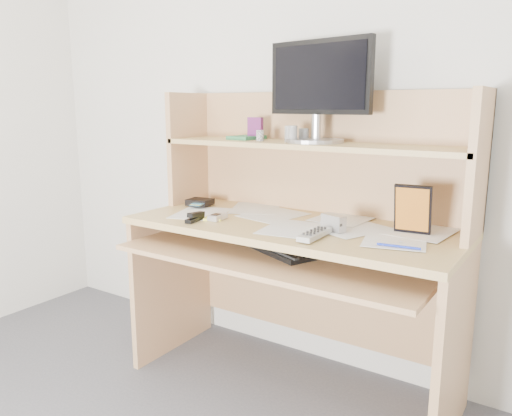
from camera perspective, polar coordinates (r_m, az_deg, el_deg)
The scene contains 19 objects.
back_wall at distance 2.33m, azimuth 8.20°, elevation 11.82°, with size 3.60×0.04×2.50m, color beige.
desk at distance 2.19m, azimuth 5.09°, elevation -2.80°, with size 1.40×0.70×1.30m.
paper_clutter at distance 2.10m, azimuth 4.07°, elevation -1.71°, with size 1.32×0.54×0.01m, color white.
keyboard at distance 2.08m, azimuth 2.21°, elevation -4.35°, with size 0.45×0.31×0.03m.
tv_remote at distance 1.88m, azimuth 6.70°, elevation -3.01°, with size 0.05×0.19×0.02m, color #A4A49F.
flip_phone at distance 2.17m, azimuth -4.42°, elevation -0.91°, with size 0.05×0.09×0.02m, color silver.
stapler at distance 2.15m, azimuth -7.01°, elevation -0.93°, with size 0.03×0.11×0.04m, color black.
wallet at distance 2.48m, azimuth -6.43°, elevation 0.69°, with size 0.12×0.09×0.03m, color black.
sticky_note_pad at distance 2.18m, azimuth -4.84°, elevation -1.17°, with size 0.08×0.08×0.01m, color #FFFA43.
digital_camera at distance 1.98m, azimuth 8.83°, elevation -1.65°, with size 0.10×0.04×0.06m, color #A9A9AB.
game_case at distance 1.98m, azimuth 17.48°, elevation -0.14°, with size 0.14×0.02×0.19m, color black.
blue_pen at distance 1.80m, azimuth 15.99°, elevation -4.23°, with size 0.01×0.01×0.15m, color #182DB4.
card_box at distance 2.36m, azimuth -0.08°, elevation 9.08°, with size 0.07×0.02×0.10m, color maroon.
shelf_book at distance 2.38m, azimuth -1.08°, elevation 8.06°, with size 0.12×0.16×0.02m, color #378A49.
chip_stack_a at distance 2.26m, azimuth 0.47°, elevation 8.28°, with size 0.04×0.04×0.05m, color black.
chip_stack_b at distance 2.19m, azimuth 3.86°, elevation 8.44°, with size 0.04×0.04×0.07m, color white.
chip_stack_c at distance 2.25m, azimuth 5.46°, elevation 8.32°, with size 0.05×0.05×0.06m, color black.
chip_stack_d at distance 2.17m, azimuth 4.21°, elevation 8.42°, with size 0.04×0.04×0.07m, color silver.
monitor at distance 2.19m, azimuth 7.18°, elevation 13.44°, with size 0.50×0.25×0.43m.
Camera 1 is at (1.00, -0.31, 1.24)m, focal length 35.00 mm.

